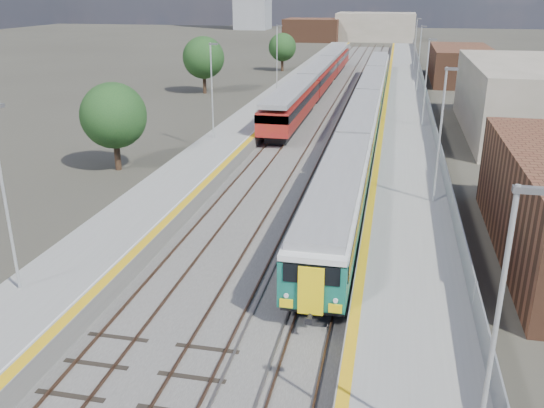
% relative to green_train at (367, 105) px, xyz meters
% --- Properties ---
extents(ground, '(320.00, 320.00, 0.00)m').
position_rel_green_train_xyz_m(ground, '(-1.50, 4.37, -2.05)').
color(ground, '#47443A').
rests_on(ground, ground).
extents(ballast_bed, '(10.50, 155.00, 0.06)m').
position_rel_green_train_xyz_m(ballast_bed, '(-3.75, 6.87, -2.02)').
color(ballast_bed, '#565451').
rests_on(ballast_bed, ground).
extents(tracks, '(8.96, 160.00, 0.17)m').
position_rel_green_train_xyz_m(tracks, '(-3.15, 8.54, -1.95)').
color(tracks, '#4C3323').
rests_on(tracks, ground).
extents(platform_right, '(4.70, 155.00, 8.52)m').
position_rel_green_train_xyz_m(platform_right, '(3.78, 6.86, -1.52)').
color(platform_right, slate).
rests_on(platform_right, ground).
extents(platform_left, '(4.30, 155.00, 8.52)m').
position_rel_green_train_xyz_m(platform_left, '(-10.55, 6.86, -1.54)').
color(platform_left, slate).
rests_on(platform_left, ground).
extents(green_train, '(2.65, 73.89, 2.92)m').
position_rel_green_train_xyz_m(green_train, '(0.00, 0.00, 0.00)').
color(green_train, black).
rests_on(green_train, ground).
extents(red_train, '(2.84, 57.65, 3.59)m').
position_rel_green_train_xyz_m(red_train, '(-7.00, 17.84, 0.07)').
color(red_train, black).
rests_on(red_train, ground).
extents(tree_a, '(4.67, 4.67, 6.33)m').
position_rel_green_train_xyz_m(tree_a, '(-16.81, -18.53, 1.93)').
color(tree_a, '#382619').
rests_on(tree_a, ground).
extents(tree_b, '(5.21, 5.21, 7.05)m').
position_rel_green_train_xyz_m(tree_b, '(-21.17, 14.83, 2.39)').
color(tree_b, '#382619').
rests_on(tree_b, ground).
extents(tree_c, '(4.44, 4.44, 6.02)m').
position_rel_green_train_xyz_m(tree_c, '(-15.65, 38.29, 1.73)').
color(tree_c, '#382619').
rests_on(tree_c, ground).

